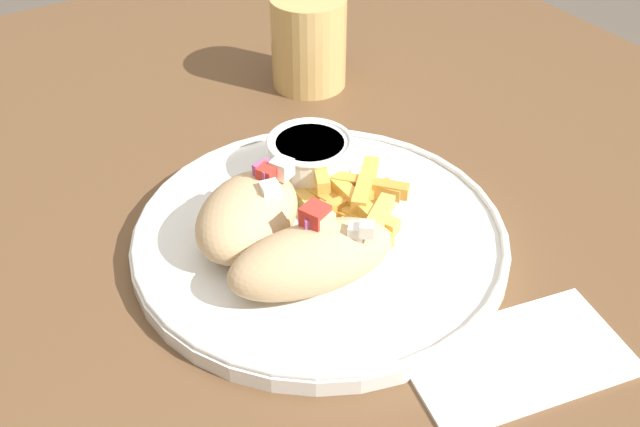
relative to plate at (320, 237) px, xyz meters
The scene contains 8 objects.
table 0.11m from the plate, 129.29° to the left, with size 1.12×1.12×0.71m.
napkin 0.18m from the plate, 74.01° to the right, with size 0.17×0.12×0.00m.
plate is the anchor object (origin of this frame).
pita_sandwich_near 0.07m from the plate, 129.53° to the right, with size 0.14×0.08×0.06m.
pita_sandwich_far 0.06m from the plate, 156.68° to the left, with size 0.13×0.12×0.06m.
fries_pile 0.04m from the plate, 12.61° to the left, with size 0.11×0.13×0.03m.
sauce_ramekin 0.08m from the plate, 63.53° to the left, with size 0.08×0.08×0.04m.
water_glass 0.28m from the plate, 59.76° to the left, with size 0.08×0.08×0.10m.
Camera 1 is at (-0.22, -0.44, 1.12)m, focal length 42.00 mm.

